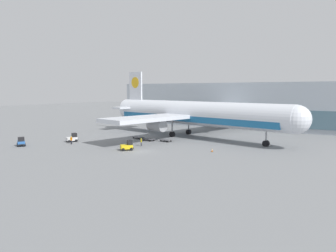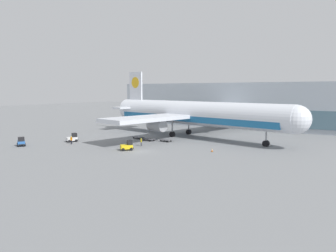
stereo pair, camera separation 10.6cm
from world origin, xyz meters
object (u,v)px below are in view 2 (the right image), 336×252
Objects in this scene: baggage_tug_foreground at (72,138)px; ground_crew_far at (71,139)px; baggage_tug_mid at (21,142)px; ground_crew_near at (141,141)px; traffic_cone_near at (212,150)px; airplane_main at (191,114)px; baggage_dolly_lead at (138,137)px; baggage_tug_far at (127,146)px; baggage_dolly_third at (166,140)px; baggage_dolly_second at (149,139)px.

baggage_tug_foreground reaches higher than ground_crew_far.
baggage_tug_mid is 25.29m from ground_crew_near.
traffic_cone_near is at bearing -56.56° from baggage_tug_foreground.
baggage_dolly_lead is at bearing -122.23° from airplane_main.
baggage_tug_far is (21.83, 8.70, 0.00)m from baggage_tug_mid.
baggage_dolly_lead is (-7.86, 13.20, -0.49)m from baggage_tug_far.
airplane_main is 23.56m from baggage_tug_far.
baggage_tug_foreground is 32.64m from traffic_cone_near.
baggage_tug_far is at bearing -152.08° from traffic_cone_near.
traffic_cone_near is (36.40, 16.42, -0.54)m from baggage_tug_mid.
traffic_cone_near is (22.43, -5.48, -0.05)m from baggage_dolly_lead.
traffic_cone_near is at bearing 53.96° from baggage_tug_mid.
baggage_dolly_lead is 2.25× the size of ground_crew_near.
baggage_dolly_lead and baggage_dolly_third have the same top height.
baggage_dolly_second is (-3.76, 12.03, -0.49)m from baggage_tug_far.
baggage_dolly_third is at bearing 74.26° from baggage_tug_mid.
baggage_tug_far is at bearing -71.95° from baggage_tug_foreground.
ground_crew_far is (2.41, -2.35, 0.17)m from baggage_tug_foreground.
traffic_cone_near is at bearing -13.02° from baggage_dolly_third.
traffic_cone_near reaches higher than baggage_dolly_lead.
baggage_tug_foreground is at bearing -120.68° from baggage_dolly_lead.
baggage_dolly_third is 2.25× the size of ground_crew_near.
baggage_tug_foreground is at bearing 95.42° from baggage_tug_mid.
traffic_cone_near is (15.42, 2.30, -0.64)m from ground_crew_near.
baggage_tug_far reaches higher than ground_crew_near.
baggage_tug_foreground is 10.79m from baggage_tug_mid.
baggage_dolly_third is 20.95m from ground_crew_far.
baggage_tug_foreground and baggage_tug_far have the same top height.
baggage_dolly_third is at bearing 22.53° from baggage_dolly_second.
baggage_tug_mid is 23.50m from baggage_tug_far.
baggage_tug_mid is 25.98m from baggage_dolly_lead.
baggage_tug_far is at bearing -83.66° from baggage_dolly_third.
baggage_tug_mid is 39.94m from traffic_cone_near.
baggage_dolly_second is at bearing -20.42° from ground_crew_near.
baggage_dolly_third is at bearing 7.02° from baggage_dolly_lead.
ground_crew_far is (-7.13, -14.41, 0.65)m from baggage_dolly_lead.
baggage_dolly_second is (-4.94, -10.97, -5.45)m from airplane_main.
airplane_main is 11.32m from baggage_dolly_third.
baggage_dolly_second is (18.07, 20.73, -0.49)m from baggage_tug_mid.
baggage_dolly_lead is (13.97, 21.90, -0.49)m from baggage_tug_mid.
traffic_cone_near reaches higher than baggage_dolly_second.
traffic_cone_near is (18.34, -4.31, -0.05)m from baggage_dolly_second.
airplane_main is 20.61× the size of baggage_tug_far.
baggage_dolly_second and baggage_dolly_third have the same top height.
ground_crew_far reaches higher than baggage_dolly_lead.
baggage_dolly_second is 7.25m from ground_crew_near.
ground_crew_near is at bearing -86.12° from airplane_main.
baggage_dolly_lead is 23.09m from traffic_cone_near.
baggage_tug_foreground is 17.45m from baggage_dolly_second.
baggage_tug_mid reaches higher than traffic_cone_near.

